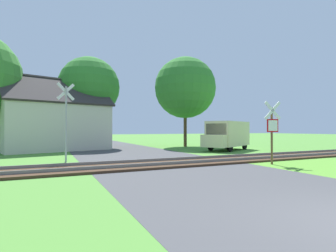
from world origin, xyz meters
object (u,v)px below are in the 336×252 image
object	(u,v)px
stop_sign_near	(272,128)
crossing_sign_far	(66,117)
house	(53,125)
tree_right	(185,88)
mail_truck	(227,134)
tree_center	(89,87)

from	to	relation	value
stop_sign_near	crossing_sign_far	size ratio (longest dim) A/B	0.74
stop_sign_near	house	xyz separation A→B (m)	(-9.01, 13.99, 0.31)
tree_right	mail_truck	distance (m)	6.84
tree_center	crossing_sign_far	bearing A→B (deg)	-104.26
tree_center	mail_truck	bearing A→B (deg)	-38.29
crossing_sign_far	house	world-z (taller)	house
tree_right	mail_truck	xyz separation A→B (m)	(0.89, -5.22, -4.34)
stop_sign_near	mail_truck	world-z (taller)	stop_sign_near
tree_right	mail_truck	bearing A→B (deg)	-80.32
stop_sign_near	crossing_sign_far	distance (m)	9.98
tree_right	mail_truck	size ratio (longest dim) A/B	1.63
crossing_sign_far	tree_right	bearing A→B (deg)	22.79
house	mail_truck	xyz separation A→B (m)	(12.33, -6.37, -0.75)
stop_sign_near	tree_center	bearing A→B (deg)	-59.17
stop_sign_near	mail_truck	size ratio (longest dim) A/B	0.57
tree_right	mail_truck	world-z (taller)	tree_right
house	tree_center	size ratio (longest dim) A/B	1.13
house	tree_right	distance (m)	12.04
crossing_sign_far	mail_truck	world-z (taller)	crossing_sign_far
crossing_sign_far	mail_truck	bearing A→B (deg)	-0.13
house	tree_center	xyz separation A→B (m)	(2.93, 1.05, 3.39)
stop_sign_near	mail_truck	distance (m)	8.33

